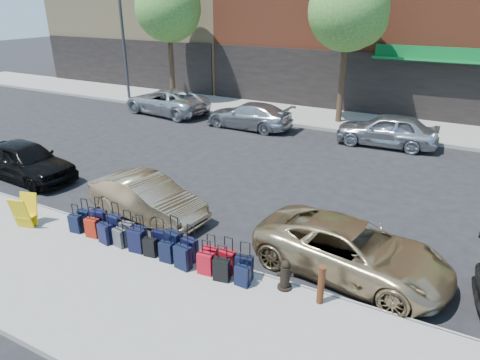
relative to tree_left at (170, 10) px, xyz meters
The scene contains 39 objects.
ground 14.72m from the tree_left, 43.94° to the right, with size 120.00×120.00×0.00m, color black.
sidewalk_near 19.54m from the tree_left, 58.36° to the right, with size 60.00×4.00×0.15m, color gray.
sidewalk_far 11.22m from the tree_left, ahead, with size 60.00×4.00×0.15m, color gray.
curb_near 17.92m from the tree_left, 54.81° to the right, with size 60.00×0.08×0.15m, color gray.
curb_far 11.31m from the tree_left, ahead, with size 60.00×0.08×0.15m, color gray.
tree_left is the anchor object (origin of this frame).
tree_center 10.50m from the tree_left, ahead, with size 3.80×3.80×7.27m.
streetlight 3.11m from the tree_left, 166.61° to the right, with size 2.59×0.18×8.00m.
suitcase_front_0 16.85m from the tree_left, 62.86° to the right, with size 0.38×0.24×0.87m.
suitcase_front_1 17.02m from the tree_left, 61.23° to the right, with size 0.45×0.29×1.00m.
suitcase_front_2 17.29m from the tree_left, 59.51° to the right, with size 0.42×0.25×0.98m.
suitcase_front_3 17.60m from the tree_left, 58.22° to the right, with size 0.39×0.24×0.90m.
suitcase_front_4 17.80m from the tree_left, 57.06° to the right, with size 0.38×0.24×0.87m.
suitcase_front_5 18.05m from the tree_left, 55.31° to the right, with size 0.39×0.24×0.88m.
suitcase_front_6 18.32m from the tree_left, 54.17° to the right, with size 0.48×0.32×1.07m.
suitcase_front_7 18.59m from the tree_left, 52.92° to the right, with size 0.41×0.26×0.93m.
suitcase_front_8 18.96m from the tree_left, 51.47° to the right, with size 0.37×0.23×0.85m.
suitcase_front_9 19.22m from the tree_left, 50.36° to the right, with size 0.38×0.21×0.90m.
suitcase_front_10 19.54m from the tree_left, 49.36° to the right, with size 0.42×0.27×0.94m.
suitcase_back_0 17.08m from the tree_left, 63.48° to the right, with size 0.36×0.24×0.81m.
suitcase_back_1 17.31m from the tree_left, 61.61° to the right, with size 0.38×0.25×0.85m.
suitcase_back_2 17.62m from the tree_left, 60.16° to the right, with size 0.40×0.27×0.87m.
suitcase_back_3 17.81m from the tree_left, 58.78° to the right, with size 0.36×0.25×0.79m.
suitcase_back_4 18.06m from the tree_left, 57.19° to the right, with size 0.42×0.27×0.95m.
suitcase_back_5 18.30m from the tree_left, 56.04° to the right, with size 0.35×0.24×0.77m.
suitcase_back_6 18.58m from the tree_left, 54.69° to the right, with size 0.36×0.22×0.83m.
suitcase_back_7 18.89m from the tree_left, 53.48° to the right, with size 0.42×0.27×0.94m.
suitcase_back_8 19.19m from the tree_left, 51.91° to the right, with size 0.38×0.24×0.86m.
suitcase_back_9 19.49m from the tree_left, 50.90° to the right, with size 0.40×0.27×0.87m.
suitcase_back_10 19.78m from the tree_left, 49.65° to the right, with size 0.34×0.20×0.78m.
fire_hydrant 20.07m from the tree_left, 47.04° to the right, with size 0.37×0.32×0.71m.
bollard 20.67m from the tree_left, 45.50° to the right, with size 0.16×0.16×0.88m.
display_rack 16.82m from the tree_left, 68.80° to the right, with size 0.64×0.68×0.92m.
car_near_0 13.58m from the tree_left, 78.53° to the right, with size 1.64×4.08×1.39m, color black.
car_near_1 15.97m from the tree_left, 57.09° to the right, with size 1.33×3.81×1.25m, color tan.
car_near_2 19.77m from the tree_left, 41.76° to the right, with size 2.10×4.55×1.26m, color tan.
car_far_0 5.41m from the tree_left, 64.91° to the right, with size 2.34×5.08×1.41m, color silver.
car_far_1 8.61m from the tree_left, 23.23° to the right, with size 1.79×4.41×1.28m, color #B5B7BC.
car_far_2 14.24m from the tree_left, 10.83° to the right, with size 1.72×4.28×1.46m, color #B7BABF.
Camera 1 is at (6.17, -12.02, 6.02)m, focal length 32.00 mm.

